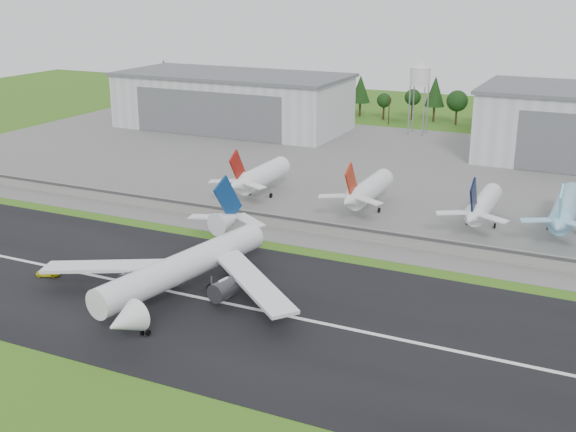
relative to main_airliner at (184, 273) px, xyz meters
The scene contains 15 objects.
ground 11.24m from the main_airliner, 70.97° to the right, with size 600.00×600.00×0.00m, color #326C19.
runway 5.88m from the main_airliner, ahead, with size 320.00×60.00×0.10m, color black.
runway_centerline 5.83m from the main_airliner, ahead, with size 220.00×1.00×0.02m, color white.
apron 110.59m from the main_airliner, 88.29° to the left, with size 320.00×150.00×0.10m, color slate.
blast_fence 45.64m from the main_airliner, 85.84° to the left, with size 240.00×0.61×3.50m.
hangar_west 173.38m from the main_airliner, 116.28° to the left, with size 97.00×44.00×23.20m.
water_tower 176.54m from the main_airliner, 90.55° to the left, with size 8.40×8.40×29.40m.
utility_poles 190.52m from the main_airliner, 89.01° to the left, with size 230.00×3.00×12.00m, color black, non-canonical shape.
treeline 205.51m from the main_airliner, 89.08° to the left, with size 320.00×16.00×22.00m, color black, non-canonical shape.
main_airliner is the anchor object (origin of this frame).
ground_vehicle 32.16m from the main_airliner, behind, with size 2.27×4.91×1.37m, color yellow.
parked_jet_red_a 69.54m from the main_airliner, 105.45° to the left, with size 7.36×31.29×16.83m.
parked_jet_red_b 68.50m from the main_airliner, 77.99° to the left, with size 7.36×31.29×16.68m.
parked_jet_navy 80.63m from the main_airliner, 56.12° to the left, with size 7.36×31.29×16.35m.
parked_jet_skyblue 96.46m from the main_airliner, 48.27° to the left, with size 7.36×37.29×16.62m.
Camera 1 is at (71.67, -100.63, 59.71)m, focal length 45.00 mm.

